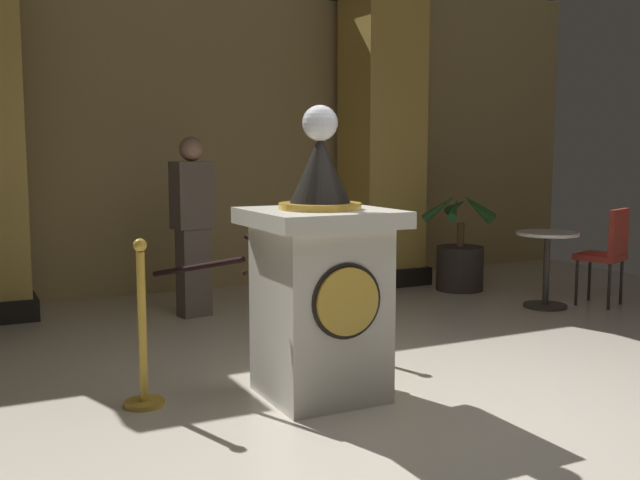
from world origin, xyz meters
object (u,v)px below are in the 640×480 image
(cafe_table, at_px, (547,259))
(stanchion_far, at_px, (143,348))
(bystander_guest, at_px, (193,222))
(cafe_chair_red, at_px, (608,248))
(pedestal_clock, at_px, (320,284))
(stanchion_near, at_px, (325,300))
(potted_palm_right, at_px, (460,259))

(cafe_table, bearing_deg, stanchion_far, -165.65)
(bystander_guest, distance_m, cafe_table, 3.40)
(cafe_chair_red, bearing_deg, bystander_guest, 159.65)
(bystander_guest, bearing_deg, pedestal_clock, -89.62)
(stanchion_near, height_order, stanchion_far, stanchion_near)
(pedestal_clock, relative_size, bystander_guest, 1.09)
(potted_palm_right, relative_size, cafe_table, 1.49)
(stanchion_near, relative_size, bystander_guest, 0.65)
(pedestal_clock, relative_size, stanchion_far, 1.77)
(cafe_table, xyz_separation_m, cafe_chair_red, (0.58, -0.22, 0.10))
(pedestal_clock, xyz_separation_m, cafe_table, (3.15, 1.38, -0.23))
(stanchion_near, bearing_deg, cafe_table, 8.70)
(pedestal_clock, height_order, bystander_guest, pedestal_clock)
(potted_palm_right, bearing_deg, pedestal_clock, -139.93)
(cafe_chair_red, bearing_deg, cafe_table, 159.14)
(pedestal_clock, height_order, cafe_chair_red, pedestal_clock)
(potted_palm_right, xyz_separation_m, bystander_guest, (-2.98, 0.05, 0.53))
(bystander_guest, height_order, cafe_table, bystander_guest)
(cafe_chair_red, bearing_deg, stanchion_far, -169.89)
(bystander_guest, height_order, cafe_chair_red, bystander_guest)
(potted_palm_right, bearing_deg, bystander_guest, 178.98)
(pedestal_clock, bearing_deg, stanchion_far, 163.09)
(cafe_table, bearing_deg, stanchion_near, -171.30)
(pedestal_clock, bearing_deg, bystander_guest, 90.38)
(potted_palm_right, bearing_deg, stanchion_far, -151.32)
(stanchion_far, height_order, bystander_guest, bystander_guest)
(stanchion_near, relative_size, stanchion_far, 1.06)
(potted_palm_right, distance_m, cafe_table, 1.14)
(stanchion_near, distance_m, bystander_guest, 1.73)
(pedestal_clock, bearing_deg, cafe_chair_red, 17.26)
(potted_palm_right, height_order, cafe_table, potted_palm_right)
(stanchion_far, bearing_deg, stanchion_near, 23.16)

